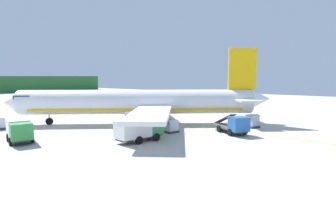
{
  "coord_description": "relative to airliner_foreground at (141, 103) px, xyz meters",
  "views": [
    {
      "loc": [
        -0.5,
        -7.38,
        7.46
      ],
      "look_at": [
        29.44,
        15.32,
        2.75
      ],
      "focal_mm": 30.39,
      "sensor_mm": 36.0,
      "label": 1
    }
  ],
  "objects": [
    {
      "name": "crew_loader_left",
      "position": [
        -5.03,
        -4.79,
        -2.41
      ],
      "size": [
        0.62,
        0.31,
        1.67
      ],
      "color": "#191E33",
      "rests_on": "ground"
    },
    {
      "name": "apron_guide_line",
      "position": [
        2.71,
        -4.57,
        -3.39
      ],
      "size": [
        0.3,
        60.0,
        0.01
      ],
      "primitive_type": "cube",
      "color": "yellow",
      "rests_on": "ground"
    },
    {
      "name": "service_truck_catering",
      "position": [
        -9.17,
        -8.06,
        -1.93
      ],
      "size": [
        5.94,
        3.17,
        2.55
      ],
      "color": "#338C3F",
      "rests_on": "ground"
    },
    {
      "name": "cargo_container_near",
      "position": [
        -2.84,
        -7.82,
        -2.5
      ],
      "size": [
        2.08,
        2.08,
        1.88
      ],
      "color": "#333338",
      "rests_on": "ground"
    },
    {
      "name": "cargo_container_far",
      "position": [
        7.37,
        -15.15,
        -2.44
      ],
      "size": [
        2.15,
        2.15,
        2.02
      ],
      "color": "#333338",
      "rests_on": "ground"
    },
    {
      "name": "crew_marshaller",
      "position": [
        -4.69,
        -6.08,
        -2.41
      ],
      "size": [
        0.46,
        0.51,
        1.66
      ],
      "color": "#191E33",
      "rests_on": "ground"
    },
    {
      "name": "cargo_container_mid",
      "position": [
        -15.5,
        12.83,
        -2.53
      ],
      "size": [
        2.21,
        2.21,
        1.83
      ],
      "color": "#333338",
      "rests_on": "ground"
    },
    {
      "name": "service_truck_baggage",
      "position": [
        -17.64,
        2.75,
        -1.94
      ],
      "size": [
        3.77,
        5.78,
        2.53
      ],
      "color": "#338C3F",
      "rests_on": "ground"
    },
    {
      "name": "service_truck_fuel",
      "position": [
        1.29,
        -15.06,
        -2.21
      ],
      "size": [
        5.03,
        6.19,
        2.6
      ],
      "color": "#2659A5",
      "rests_on": "ground"
    },
    {
      "name": "airliner_foreground",
      "position": [
        0.0,
        0.0,
        0.0
      ],
      "size": [
        30.33,
        33.85,
        11.9
      ],
      "color": "white",
      "rests_on": "ground"
    }
  ]
}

